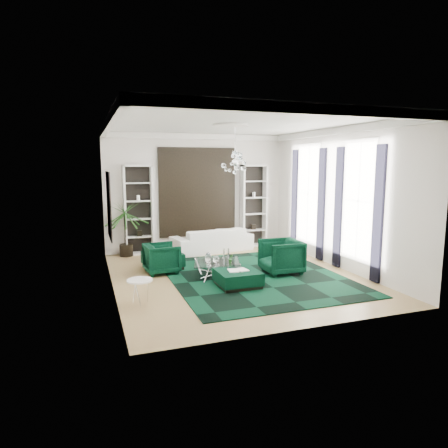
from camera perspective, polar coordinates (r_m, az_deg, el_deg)
name	(u,v)px	position (r m, az deg, el deg)	size (l,w,h in m)	color
floor	(235,276)	(10.27, 1.52, -7.44)	(6.00, 7.00, 0.02)	tan
ceiling	(235,123)	(9.92, 1.61, 14.28)	(6.00, 7.00, 0.02)	white
wall_back	(197,192)	(13.25, -3.86, 4.56)	(6.00, 0.02, 3.80)	silver
wall_front	(310,220)	(6.77, 12.18, 0.54)	(6.00, 0.02, 3.80)	silver
wall_left	(109,206)	(9.29, -16.09, 2.53)	(0.02, 7.00, 3.80)	silver
wall_right	(338,198)	(11.34, 15.96, 3.57)	(0.02, 7.00, 3.80)	silver
crown_molding	(235,127)	(9.91, 1.61, 13.64)	(6.00, 7.00, 0.18)	white
ceiling_medallion	(231,125)	(10.20, 0.99, 13.90)	(0.90, 0.90, 0.05)	white
tapestry	(198,192)	(13.20, -3.80, 4.55)	(2.50, 0.06, 2.80)	black
shelving_left	(139,210)	(12.71, -12.10, 1.96)	(0.90, 0.38, 2.80)	white
shelving_right	(254,206)	(13.75, 4.25, 2.61)	(0.90, 0.38, 2.80)	white
painting	(109,205)	(9.89, -16.05, 2.59)	(0.04, 1.30, 1.60)	black
window_near	(359,201)	(10.61, 18.67, 3.13)	(0.03, 1.10, 2.90)	white
curtain_near_a	(378,215)	(10.01, 21.17, 1.26)	(0.07, 0.30, 3.25)	black
curtain_near_b	(338,208)	(11.23, 16.03, 2.24)	(0.07, 0.30, 3.25)	black
window_far	(308,194)	(12.58, 11.95, 4.18)	(0.03, 1.10, 2.90)	white
curtain_far_a	(321,205)	(11.92, 13.71, 2.68)	(0.07, 0.30, 3.25)	black
curtain_far_b	(295,200)	(13.25, 10.04, 3.37)	(0.07, 0.30, 3.25)	black
rug	(255,276)	(10.22, 4.44, -7.43)	(4.20, 5.00, 0.02)	black
sofa	(212,240)	(13.00, -1.73, -2.26)	(2.61, 1.02, 0.76)	white
armchair_left	(162,258)	(10.56, -8.88, -4.86)	(0.83, 0.85, 0.78)	black
armchair_right	(281,257)	(10.49, 8.17, -4.62)	(0.95, 0.97, 0.89)	black
coffee_table	(217,269)	(10.14, -1.02, -6.46)	(1.13, 1.13, 0.39)	white
ottoman_side	(163,261)	(11.04, -8.76, -5.18)	(0.98, 0.98, 0.43)	black
ottoman_front	(238,278)	(9.36, 1.95, -7.78)	(0.95, 0.95, 0.38)	black
book	(238,270)	(9.30, 1.96, -6.57)	(0.46, 0.31, 0.03)	white
side_table	(140,292)	(8.38, -11.90, -9.50)	(0.52, 0.52, 0.50)	white
palm	(125,221)	(12.55, -13.94, 0.45)	(1.38, 1.38, 2.21)	#27621F
chandelier	(235,163)	(10.20, 1.57, 8.72)	(0.71, 0.71, 0.64)	white
table_plant	(231,259)	(9.94, 0.95, -4.97)	(0.12, 0.10, 0.22)	#27621F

